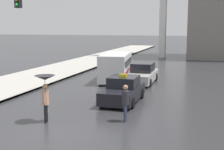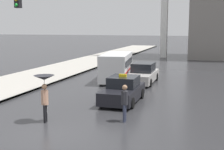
{
  "view_description": "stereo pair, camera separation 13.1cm",
  "coord_description": "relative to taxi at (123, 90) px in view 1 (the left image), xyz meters",
  "views": [
    {
      "loc": [
        5.87,
        -10.74,
        4.31
      ],
      "look_at": [
        0.41,
        7.37,
        1.4
      ],
      "focal_mm": 50.0,
      "sensor_mm": 36.0,
      "label": 1
    },
    {
      "loc": [
        5.99,
        -10.7,
        4.31
      ],
      "look_at": [
        0.41,
        7.37,
        1.4
      ],
      "focal_mm": 50.0,
      "sensor_mm": 36.0,
      "label": 2
    }
  ],
  "objects": [
    {
      "name": "ambulance_van",
      "position": [
        -2.35,
        6.66,
        0.56
      ],
      "size": [
        2.66,
        5.39,
        2.22
      ],
      "rotation": [
        0.0,
        0.0,
        3.27
      ],
      "color": "silver",
      "rests_on": "ground_plane"
    },
    {
      "name": "taxi",
      "position": [
        0.0,
        0.0,
        0.0
      ],
      "size": [
        1.91,
        4.13,
        1.64
      ],
      "rotation": [
        0.0,
        0.0,
        3.14
      ],
      "color": "black",
      "rests_on": "ground_plane"
    },
    {
      "name": "sedan_red",
      "position": [
        -0.17,
        6.58,
        0.02
      ],
      "size": [
        1.91,
        4.76,
        1.55
      ],
      "rotation": [
        0.0,
        0.0,
        3.14
      ],
      "color": "#B7B2AD",
      "rests_on": "ground_plane"
    },
    {
      "name": "ground_plane",
      "position": [
        -1.37,
        -6.42,
        -0.67
      ],
      "size": [
        300.0,
        300.0,
        0.0
      ],
      "primitive_type": "plane",
      "color": "#2D2D30"
    },
    {
      "name": "pedestrian_man",
      "position": [
        1.08,
        -3.69,
        0.35
      ],
      "size": [
        0.34,
        0.47,
        1.72
      ],
      "rotation": [
        0.0,
        0.0,
        -1.52
      ],
      "color": "#2D3347",
      "rests_on": "ground_plane"
    },
    {
      "name": "pedestrian_with_umbrella",
      "position": [
        -2.35,
        -4.85,
        0.99
      ],
      "size": [
        0.93,
        0.93,
        2.17
      ],
      "rotation": [
        0.0,
        0.0,
        1.81
      ],
      "color": "black",
      "rests_on": "ground_plane"
    }
  ]
}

